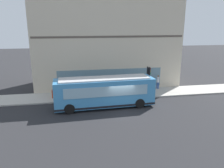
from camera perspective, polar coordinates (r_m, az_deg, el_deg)
ground at (r=22.64m, az=2.26°, el=-6.25°), size 120.00×120.00×0.00m
sidewalk_curb at (r=26.68m, az=0.28°, el=-2.68°), size 3.60×40.00×0.15m
building_corner at (r=30.61m, az=-1.47°, el=11.22°), size 6.90×18.79×12.29m
city_bus_nearside at (r=22.59m, az=-1.98°, el=-2.12°), size 2.96×10.14×3.07m
traffic_light_near_corner at (r=25.94m, az=9.29°, el=2.21°), size 0.32×0.49×3.41m
fire_hydrant at (r=25.75m, az=-2.22°, el=-2.34°), size 0.35×0.35×0.74m
pedestrian_near_hydrant at (r=29.09m, az=11.71°, el=0.79°), size 0.32×0.32×1.78m
pedestrian_by_light_pole at (r=26.27m, az=-10.21°, el=-0.87°), size 0.32×0.32×1.67m
pedestrian_walking_along_curb at (r=26.86m, az=0.92°, el=-0.03°), size 0.32×0.32×1.83m
pedestrian_near_building_entrance at (r=26.81m, az=-5.41°, el=-0.45°), size 0.32×0.32×1.61m
newspaper_vending_box at (r=26.01m, az=-14.70°, el=-2.46°), size 0.44×0.42×0.90m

